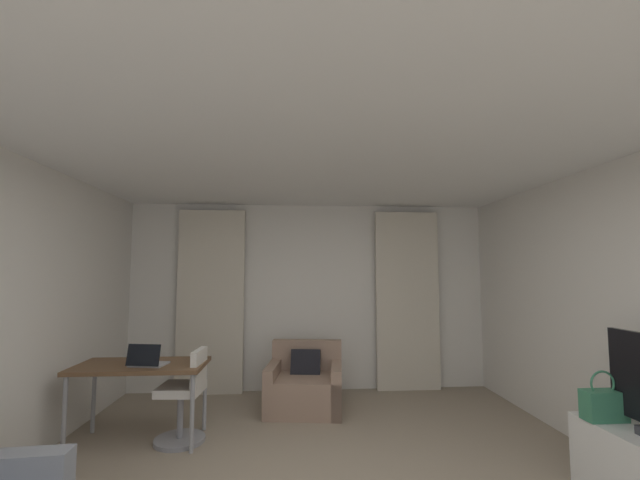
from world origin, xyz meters
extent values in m
cube|color=silver|center=(0.00, 3.03, 1.30)|extent=(5.12, 0.06, 2.60)
cube|color=white|center=(0.00, 0.00, 2.63)|extent=(5.12, 6.12, 0.06)
cube|color=beige|center=(-1.38, 2.90, 1.25)|extent=(0.90, 0.06, 2.50)
cube|color=beige|center=(1.38, 2.90, 1.25)|extent=(0.90, 0.06, 2.50)
cube|color=#997A66|center=(-0.10, 2.17, 0.20)|extent=(0.97, 0.88, 0.41)
cube|color=#997A66|center=(-0.07, 2.48, 0.59)|extent=(0.89, 0.24, 0.37)
cube|color=#997A66|center=(0.27, 2.12, 0.27)|extent=(0.21, 0.79, 0.55)
cube|color=#997A66|center=(-0.48, 2.21, 0.27)|extent=(0.21, 0.79, 0.55)
cube|color=black|center=(-0.09, 2.28, 0.51)|extent=(0.38, 0.24, 0.37)
cube|color=brown|center=(-1.73, 1.40, 0.72)|extent=(1.23, 0.63, 0.04)
cylinder|color=#99999E|center=(-2.29, 1.66, 0.35)|extent=(0.04, 0.04, 0.70)
cylinder|color=#99999E|center=(-1.17, 1.66, 0.35)|extent=(0.04, 0.04, 0.70)
cylinder|color=#99999E|center=(-2.29, 1.13, 0.35)|extent=(0.04, 0.04, 0.70)
cylinder|color=#99999E|center=(-1.17, 1.13, 0.35)|extent=(0.04, 0.04, 0.70)
cylinder|color=gray|center=(-1.34, 1.37, 0.23)|extent=(0.06, 0.06, 0.46)
cylinder|color=gray|center=(-1.34, 1.37, 0.02)|extent=(0.48, 0.48, 0.04)
cube|color=silver|center=(-1.34, 1.37, 0.50)|extent=(0.43, 0.43, 0.08)
cube|color=silver|center=(-1.17, 1.36, 0.71)|extent=(0.09, 0.36, 0.34)
cube|color=#ADADB2|center=(-1.63, 1.32, 0.75)|extent=(0.35, 0.27, 0.02)
cube|color=black|center=(-1.65, 1.21, 0.86)|extent=(0.32, 0.10, 0.20)
cube|color=#387F5B|center=(2.09, 0.23, 0.64)|extent=(0.30, 0.14, 0.22)
torus|color=#387F5B|center=(2.09, 0.23, 0.80)|extent=(0.20, 0.02, 0.20)
camera|label=1|loc=(-0.26, -2.71, 1.64)|focal=22.40mm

